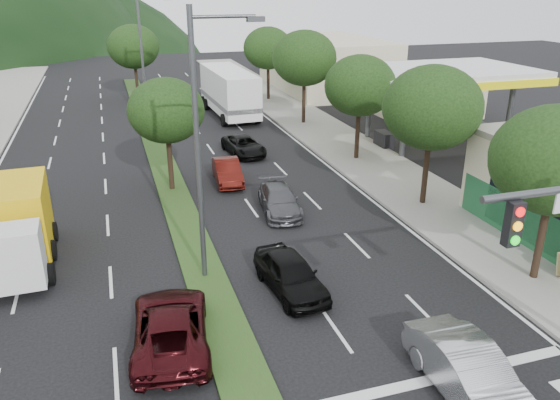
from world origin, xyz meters
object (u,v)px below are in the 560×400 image
object	(u,v)px
car_queue_a	(291,274)
streetlight_near	(203,137)
tree_r_b	(432,108)
streetlight_mid	(145,54)
car_queue_b	(279,200)
box_truck	(19,228)
tree_r_e	(268,48)
car_queue_d	(244,146)
tree_r_d	(304,58)
tree_med_near	(166,111)
car_queue_c	(227,171)
suv_maroon	(171,327)
tree_r_c	(360,86)
tree_med_far	(133,47)
motorhome	(229,91)
tree_r_a	(556,160)
sedan_silver	(469,373)

from	to	relation	value
car_queue_a	streetlight_near	bearing A→B (deg)	137.95
tree_r_b	streetlight_mid	bearing A→B (deg)	119.32
streetlight_near	car_queue_b	bearing A→B (deg)	49.81
streetlight_near	box_truck	world-z (taller)	streetlight_near
tree_r_e	car_queue_d	distance (m)	18.43
tree_r_d	car_queue_d	distance (m)	10.44
tree_med_near	car_queue_c	distance (m)	4.95
suv_maroon	tree_r_c	bearing A→B (deg)	-123.82
tree_med_far	car_queue_a	xyz separation A→B (m)	(2.85, -37.93, -4.30)
suv_maroon	tree_med_far	bearing A→B (deg)	-85.49
car_queue_a	motorhome	xyz separation A→B (m)	(4.17, 28.79, 1.34)
tree_r_a	tree_r_b	xyz separation A→B (m)	(-0.00, 8.00, 0.22)
tree_med_near	streetlight_mid	world-z (taller)	streetlight_mid
car_queue_a	box_truck	distance (m)	11.15
tree_med_far	motorhome	bearing A→B (deg)	-52.47
car_queue_a	car_queue_d	world-z (taller)	car_queue_a
tree_r_b	car_queue_c	world-z (taller)	tree_r_b
suv_maroon	car_queue_c	world-z (taller)	suv_maroon
tree_r_d	streetlight_near	size ratio (longest dim) A/B	0.72
tree_r_d	tree_med_near	xyz separation A→B (m)	(-12.00, -12.00, -0.75)
car_queue_d	streetlight_near	bearing A→B (deg)	-114.94
streetlight_near	tree_r_c	bearing A→B (deg)	45.49
streetlight_mid	streetlight_near	bearing A→B (deg)	-90.00
tree_r_a	car_queue_c	xyz separation A→B (m)	(-8.82, 14.33, -4.17)
sedan_silver	car_queue_a	xyz separation A→B (m)	(-2.89, 6.68, -0.05)
streetlight_near	car_queue_b	distance (m)	8.56
tree_r_b	tree_r_d	bearing A→B (deg)	90.00
car_queue_b	motorhome	xyz separation A→B (m)	(2.31, 21.53, 1.42)
tree_r_b	suv_maroon	size ratio (longest dim) A/B	1.40
suv_maroon	motorhome	bearing A→B (deg)	-98.89
tree_r_d	tree_med_near	world-z (taller)	tree_r_d
motorhome	car_queue_d	bearing A→B (deg)	-99.77
tree_med_near	streetlight_mid	size ratio (longest dim) A/B	0.60
streetlight_mid	car_queue_c	bearing A→B (deg)	-78.52
tree_r_e	motorhome	size ratio (longest dim) A/B	0.67
tree_med_far	car_queue_b	size ratio (longest dim) A/B	1.61
streetlight_mid	tree_med_near	bearing A→B (deg)	-90.78
car_queue_a	streetlight_mid	bearing A→B (deg)	89.75
tree_r_e	car_queue_c	bearing A→B (deg)	-112.14
suv_maroon	streetlight_mid	bearing A→B (deg)	-86.85
tree_med_near	car_queue_b	xyz separation A→B (m)	(4.71, -4.67, -3.80)
tree_r_e	car_queue_b	distance (m)	27.97
tree_r_c	sedan_silver	xyz separation A→B (m)	(-6.26, -20.62, -3.99)
tree_r_e	box_truck	bearing A→B (deg)	-123.50
suv_maroon	car_queue_d	world-z (taller)	suv_maroon
tree_r_b	tree_r_e	bearing A→B (deg)	90.00
streetlight_near	car_queue_a	bearing A→B (deg)	-36.19
tree_r_c	tree_r_d	xyz separation A→B (m)	(0.00, 10.00, 0.43)
tree_r_d	tree_r_e	world-z (taller)	tree_r_d
tree_r_a	tree_r_b	size ratio (longest dim) A/B	0.96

